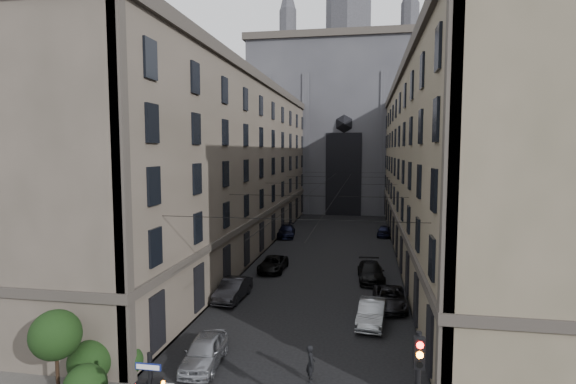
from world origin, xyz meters
The scene contains 16 objects.
sidewalk_left centered at (-10.50, 36.00, 0.07)m, with size 7.00×80.00×0.15m, color #383533.
sidewalk_right centered at (10.50, 36.00, 0.07)m, with size 7.00×80.00×0.15m, color #383533.
building_left centered at (-13.44, 36.00, 9.34)m, with size 13.60×60.60×18.85m.
building_right centered at (13.44, 36.00, 9.34)m, with size 13.60×60.60×18.85m.
gothic_tower centered at (0.00, 74.96, 17.80)m, with size 35.00×23.00×58.00m.
shrub_cluster centered at (-8.72, 5.01, 1.80)m, with size 3.90×4.40×3.90m.
tram_wires centered at (0.00, 35.63, 7.25)m, with size 14.00×60.00×0.43m.
car_left_near centered at (-4.20, 8.61, 0.75)m, with size 1.77×4.40×1.50m, color gray.
car_left_midnear centered at (-5.77, 18.73, 0.78)m, with size 1.64×4.71×1.55m, color black.
car_left_midfar centered at (-4.48, 27.02, 0.66)m, with size 2.19×4.75×1.32m, color black.
car_left_far centered at (-6.15, 43.28, 0.75)m, with size 2.10×5.16×1.50m, color black.
car_right_near centered at (4.32, 15.68, 0.75)m, with size 1.60×4.58×1.51m, color gray.
car_right_midnear centered at (5.60, 19.03, 0.68)m, with size 2.25×4.87×1.35m, color black.
car_right_midfar centered at (4.35, 25.43, 0.75)m, with size 2.11×5.18×1.50m, color black.
car_right_far centered at (6.20, 45.80, 0.69)m, with size 1.63×4.06×1.38m, color black.
pedestrian centered at (1.36, 8.00, 0.88)m, with size 0.64×0.42×1.77m, color black.
Camera 1 is at (3.85, -12.48, 11.02)m, focal length 28.00 mm.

